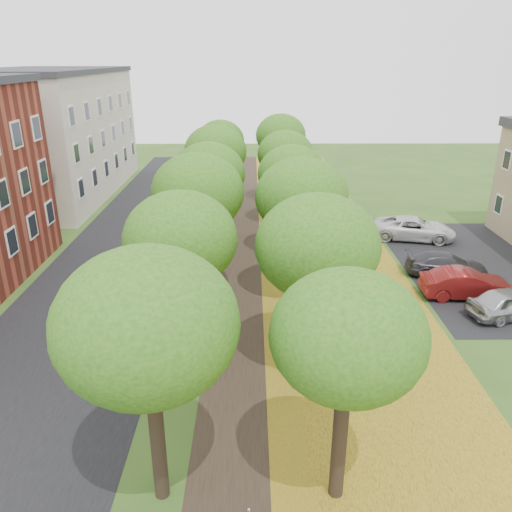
{
  "coord_description": "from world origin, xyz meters",
  "views": [
    {
      "loc": [
        0.31,
        -10.39,
        11.27
      ],
      "look_at": [
        0.48,
        11.5,
        2.5
      ],
      "focal_mm": 35.0,
      "sensor_mm": 36.0,
      "label": 1
    }
  ],
  "objects_px": {
    "car_red": "(466,284)",
    "car_white": "(414,228)",
    "car_grey": "(446,265)",
    "car_silver": "(512,303)"
  },
  "relations": [
    {
      "from": "car_white",
      "to": "car_silver",
      "type": "bearing_deg",
      "value": -160.93
    },
    {
      "from": "car_grey",
      "to": "car_silver",
      "type": "bearing_deg",
      "value": -158.19
    },
    {
      "from": "car_silver",
      "to": "car_grey",
      "type": "bearing_deg",
      "value": 1.14
    },
    {
      "from": "car_red",
      "to": "car_grey",
      "type": "relative_size",
      "value": 1.02
    },
    {
      "from": "car_red",
      "to": "car_white",
      "type": "height_order",
      "value": "car_white"
    },
    {
      "from": "car_red",
      "to": "car_white",
      "type": "relative_size",
      "value": 0.83
    },
    {
      "from": "car_red",
      "to": "car_grey",
      "type": "height_order",
      "value": "car_red"
    },
    {
      "from": "car_grey",
      "to": "car_white",
      "type": "relative_size",
      "value": 0.82
    },
    {
      "from": "car_silver",
      "to": "car_white",
      "type": "distance_m",
      "value": 10.76
    },
    {
      "from": "car_red",
      "to": "car_white",
      "type": "xyz_separation_m",
      "value": [
        0.0,
        8.66,
        0.01
      ]
    }
  ]
}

